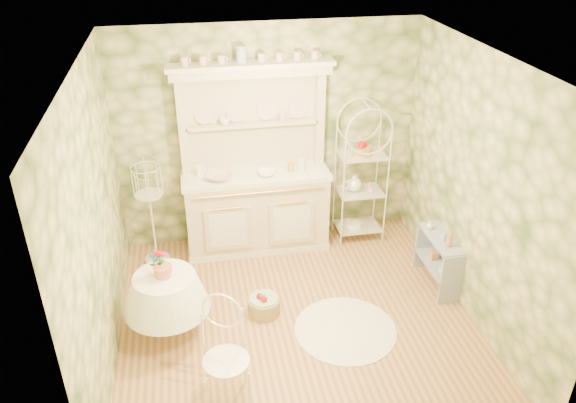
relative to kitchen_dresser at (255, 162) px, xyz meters
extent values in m
plane|color=tan|center=(0.20, -1.52, -1.15)|extent=(3.60, 3.60, 0.00)
plane|color=white|center=(0.20, -1.52, 1.56)|extent=(3.60, 3.60, 0.00)
plane|color=beige|center=(-1.60, -1.52, 0.21)|extent=(3.60, 3.60, 0.00)
plane|color=beige|center=(2.00, -1.52, 0.21)|extent=(3.60, 3.60, 0.00)
plane|color=beige|center=(0.20, 0.28, 0.21)|extent=(3.60, 3.60, 0.00)
plane|color=beige|center=(0.20, -3.32, 0.21)|extent=(3.60, 3.60, 0.00)
cube|color=beige|center=(0.00, 0.00, 0.00)|extent=(1.87, 0.61, 2.29)
cube|color=white|center=(1.30, -0.03, -0.26)|extent=(0.56, 0.40, 1.78)
cube|color=#929FBB|center=(1.88, -1.18, -0.87)|extent=(0.31, 0.67, 0.56)
cylinder|color=white|center=(-1.09, -1.48, -0.82)|extent=(0.68, 0.68, 0.65)
cube|color=white|center=(-0.59, -2.42, -0.75)|extent=(0.47, 0.47, 0.79)
cube|color=white|center=(-1.24, -0.13, -0.46)|extent=(0.34, 0.34, 1.38)
cylinder|color=tan|center=(-0.12, -1.33, -1.02)|extent=(0.48, 0.48, 0.25)
cylinder|color=white|center=(0.66, -1.75, -1.14)|extent=(1.34, 1.34, 0.01)
imported|color=white|center=(-0.44, -0.09, -0.13)|extent=(0.37, 0.37, 0.07)
imported|color=white|center=(0.12, -0.09, -0.13)|extent=(0.24, 0.24, 0.07)
imported|color=white|center=(-0.32, 0.16, 0.47)|extent=(0.11, 0.11, 0.09)
imported|color=white|center=(0.36, 0.14, 0.47)|extent=(0.13, 0.13, 0.10)
imported|color=#3F7238|center=(-1.13, -1.45, -0.30)|extent=(0.17, 0.14, 0.27)
imported|color=#C27C3D|center=(1.88, -1.35, -0.46)|extent=(0.08, 0.08, 0.18)
imported|color=#8EB4D4|center=(1.88, -1.22, -0.49)|extent=(0.06, 0.06, 0.11)
imported|color=silver|center=(1.82, -0.97, -0.50)|extent=(0.09, 0.09, 0.10)
camera|label=1|loc=(-0.72, -5.96, 2.75)|focal=35.00mm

